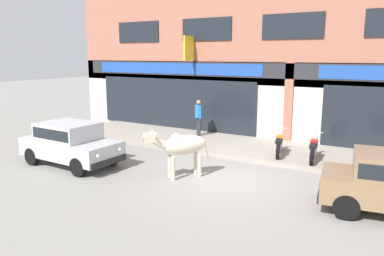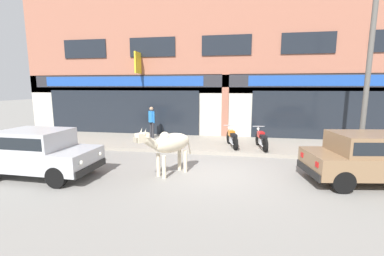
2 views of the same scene
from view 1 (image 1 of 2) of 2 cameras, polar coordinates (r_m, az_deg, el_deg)
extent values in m
plane|color=gray|center=(11.27, 5.76, -8.16)|extent=(90.00, 90.00, 0.00)
cube|color=gray|center=(14.76, 12.28, -3.40)|extent=(19.00, 3.47, 0.15)
cube|color=#9E604C|center=(16.30, 15.42, 16.11)|extent=(23.00, 0.55, 5.64)
cube|color=beige|center=(16.35, 14.78, 3.69)|extent=(23.00, 0.55, 3.40)
cube|color=#28282D|center=(15.94, 14.70, 8.39)|extent=(22.08, 0.08, 0.64)
cube|color=black|center=(18.53, -2.92, 3.78)|extent=(8.74, 0.10, 2.40)
cube|color=#1E479E|center=(18.37, -3.01, 9.04)|extent=(9.20, 0.05, 0.52)
cube|color=#9E604C|center=(16.07, 14.49, 3.58)|extent=(0.36, 0.12, 3.40)
cube|color=black|center=(19.65, -8.18, 14.29)|extent=(2.50, 0.06, 1.00)
cube|color=black|center=(17.47, 2.20, 14.80)|extent=(2.50, 0.06, 1.00)
cube|color=black|center=(15.98, 15.04, 14.79)|extent=(2.50, 0.06, 1.00)
cube|color=yellow|center=(17.41, -0.48, 12.07)|extent=(0.08, 0.80, 1.10)
ellipsoid|color=beige|center=(11.36, -1.14, -2.58)|extent=(1.25, 1.44, 0.60)
sphere|color=beige|center=(11.21, -2.47, -1.59)|extent=(0.32, 0.32, 0.32)
cylinder|color=beige|center=(11.25, -2.92, -6.21)|extent=(0.12, 0.12, 0.72)
cylinder|color=beige|center=(11.51, -3.41, -5.82)|extent=(0.12, 0.12, 0.72)
cylinder|color=beige|center=(11.57, 1.14, -5.72)|extent=(0.12, 0.12, 0.72)
cylinder|color=beige|center=(11.82, 0.58, -5.35)|extent=(0.12, 0.12, 0.72)
cylinder|color=beige|center=(11.05, -5.09, -2.21)|extent=(0.47, 0.52, 0.43)
cube|color=beige|center=(10.94, -6.41, -1.46)|extent=(0.39, 0.42, 0.26)
cube|color=tan|center=(10.90, -7.31, -1.74)|extent=(0.21, 0.21, 0.14)
cone|color=beige|center=(10.82, -6.07, -0.62)|extent=(0.11, 0.13, 0.19)
cone|color=beige|center=(11.01, -6.38, -0.42)|extent=(0.11, 0.13, 0.19)
cube|color=beige|center=(10.80, -5.76, -1.28)|extent=(0.14, 0.11, 0.10)
cube|color=beige|center=(11.10, -6.25, -0.96)|extent=(0.14, 0.11, 0.10)
cylinder|color=beige|center=(11.70, 2.24, -3.29)|extent=(0.13, 0.16, 0.60)
cylinder|color=black|center=(13.07, -12.18, -4.26)|extent=(0.60, 0.20, 0.60)
cylinder|color=black|center=(12.13, -16.96, -5.70)|extent=(0.60, 0.20, 0.60)
cylinder|color=black|center=(14.73, -18.58, -2.86)|extent=(0.60, 0.20, 0.60)
cylinder|color=black|center=(13.91, -23.18, -3.99)|extent=(0.60, 0.20, 0.60)
cube|color=#B2B5BA|center=(13.35, -17.93, -2.90)|extent=(3.54, 1.70, 0.60)
cube|color=#B2B5BA|center=(13.31, -18.35, -0.41)|extent=(1.94, 1.49, 0.56)
cube|color=black|center=(13.31, -18.35, -0.41)|extent=(1.79, 1.51, 0.35)
cube|color=black|center=(12.16, -12.61, -5.05)|extent=(0.16, 1.52, 0.20)
cube|color=black|center=(14.75, -22.20, -2.77)|extent=(0.16, 1.52, 0.20)
sphere|color=silver|center=(12.39, -11.01, -3.24)|extent=(0.14, 0.14, 0.14)
sphere|color=silver|center=(11.74, -14.23, -4.19)|extent=(0.14, 0.14, 0.14)
cube|color=red|center=(14.98, -20.80, -1.21)|extent=(0.03, 0.16, 0.14)
cube|color=red|center=(14.43, -23.94, -1.89)|extent=(0.03, 0.16, 0.14)
cylinder|color=black|center=(10.74, 22.47, -8.26)|extent=(0.62, 0.27, 0.60)
cylinder|color=black|center=(9.39, 22.44, -11.06)|extent=(0.62, 0.27, 0.60)
cube|color=black|center=(10.04, 19.14, -8.89)|extent=(0.34, 1.52, 0.20)
cube|color=red|center=(10.41, 19.28, -6.32)|extent=(0.05, 0.16, 0.14)
cube|color=red|center=(9.46, 18.93, -8.04)|extent=(0.05, 0.16, 0.14)
cylinder|color=black|center=(14.52, 13.27, -2.25)|extent=(0.23, 0.57, 0.56)
cylinder|color=black|center=(13.31, 12.94, -3.45)|extent=(0.23, 0.57, 0.56)
cube|color=#B2B5BA|center=(13.89, 13.11, -2.68)|extent=(0.27, 0.36, 0.24)
cube|color=orange|center=(13.98, 13.20, -1.50)|extent=(0.33, 0.45, 0.24)
cube|color=black|center=(13.60, 13.09, -1.93)|extent=(0.34, 0.56, 0.12)
cylinder|color=#B2B5BA|center=(14.40, 13.31, -1.14)|extent=(0.10, 0.27, 0.59)
cylinder|color=#B2B5BA|center=(14.38, 13.37, -0.02)|extent=(0.51, 0.16, 0.03)
sphere|color=silver|center=(14.46, 13.36, -0.44)|extent=(0.12, 0.12, 0.12)
cylinder|color=#B2B5BA|center=(13.56, 12.53, -3.34)|extent=(0.18, 0.48, 0.06)
cylinder|color=black|center=(14.10, 18.19, -2.92)|extent=(0.18, 0.57, 0.56)
cylinder|color=black|center=(12.89, 17.78, -4.18)|extent=(0.18, 0.57, 0.56)
cube|color=#B2B5BA|center=(13.46, 18.00, -3.38)|extent=(0.25, 0.35, 0.24)
cube|color=red|center=(13.56, 18.12, -2.15)|extent=(0.30, 0.43, 0.24)
cube|color=black|center=(13.17, 17.98, -2.61)|extent=(0.30, 0.55, 0.12)
cylinder|color=#B2B5BA|center=(13.97, 18.25, -1.78)|extent=(0.08, 0.27, 0.59)
cylinder|color=#B2B5BA|center=(13.95, 18.33, -0.62)|extent=(0.52, 0.11, 0.03)
sphere|color=silver|center=(14.03, 18.32, -1.06)|extent=(0.12, 0.12, 0.12)
cylinder|color=#B2B5BA|center=(13.14, 17.38, -4.05)|extent=(0.13, 0.48, 0.06)
cylinder|color=#2D2D33|center=(16.78, 0.89, 0.28)|extent=(0.11, 0.11, 0.82)
cylinder|color=#2D2D33|center=(16.61, 1.13, 0.17)|extent=(0.11, 0.11, 0.82)
cylinder|color=#236BB7|center=(16.58, 1.02, 2.57)|extent=(0.32, 0.32, 0.56)
cylinder|color=#236BB7|center=(16.78, 0.74, 2.57)|extent=(0.08, 0.08, 0.56)
cylinder|color=#236BB7|center=(16.39, 1.30, 2.37)|extent=(0.08, 0.08, 0.56)
sphere|color=tan|center=(16.53, 1.02, 3.94)|extent=(0.20, 0.20, 0.20)
camera|label=2|loc=(4.36, -34.40, -3.39)|focal=24.00mm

